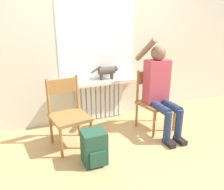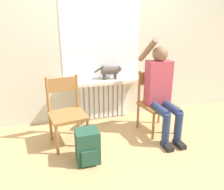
{
  "view_description": "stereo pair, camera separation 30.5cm",
  "coord_description": "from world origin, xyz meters",
  "px_view_note": "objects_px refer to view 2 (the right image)",
  "views": [
    {
      "loc": [
        -1.11,
        -2.06,
        1.54
      ],
      "look_at": [
        0.0,
        0.62,
        0.57
      ],
      "focal_mm": 35.0,
      "sensor_mm": 36.0,
      "label": 1
    },
    {
      "loc": [
        -0.82,
        -2.16,
        1.54
      ],
      "look_at": [
        0.0,
        0.62,
        0.57
      ],
      "focal_mm": 35.0,
      "sensor_mm": 36.0,
      "label": 2
    }
  ],
  "objects_px": {
    "chair_left": "(67,111)",
    "backpack": "(88,146)",
    "chair_right": "(156,102)",
    "cat": "(111,71)",
    "person": "(161,88)"
  },
  "relations": [
    {
      "from": "chair_right",
      "to": "backpack",
      "type": "xyz_separation_m",
      "value": [
        -1.1,
        -0.51,
        -0.25
      ]
    },
    {
      "from": "chair_left",
      "to": "cat",
      "type": "height_order",
      "value": "cat"
    },
    {
      "from": "backpack",
      "to": "chair_left",
      "type": "bearing_deg",
      "value": 108.76
    },
    {
      "from": "chair_left",
      "to": "person",
      "type": "bearing_deg",
      "value": -14.04
    },
    {
      "from": "chair_left",
      "to": "backpack",
      "type": "xyz_separation_m",
      "value": [
        0.17,
        -0.51,
        -0.25
      ]
    },
    {
      "from": "chair_right",
      "to": "backpack",
      "type": "relative_size",
      "value": 2.24
    },
    {
      "from": "chair_right",
      "to": "backpack",
      "type": "height_order",
      "value": "chair_right"
    },
    {
      "from": "chair_left",
      "to": "person",
      "type": "height_order",
      "value": "person"
    },
    {
      "from": "chair_left",
      "to": "cat",
      "type": "relative_size",
      "value": 1.94
    },
    {
      "from": "chair_left",
      "to": "backpack",
      "type": "height_order",
      "value": "chair_left"
    },
    {
      "from": "cat",
      "to": "chair_right",
      "type": "bearing_deg",
      "value": -48.61
    },
    {
      "from": "chair_right",
      "to": "person",
      "type": "xyz_separation_m",
      "value": [
        0.01,
        -0.11,
        0.24
      ]
    },
    {
      "from": "chair_right",
      "to": "person",
      "type": "height_order",
      "value": "person"
    },
    {
      "from": "chair_right",
      "to": "person",
      "type": "distance_m",
      "value": 0.26
    },
    {
      "from": "chair_left",
      "to": "person",
      "type": "xyz_separation_m",
      "value": [
        1.28,
        -0.11,
        0.24
      ]
    }
  ]
}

